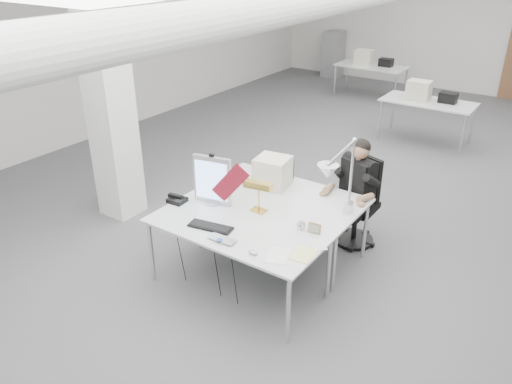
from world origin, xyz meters
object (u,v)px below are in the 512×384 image
desk_main (237,228)px  desk_phone (177,200)px  architect_lamp (340,182)px  bankers_lamp (259,198)px  monitor (213,180)px  laptop (220,242)px  seated_person (358,176)px  office_chair (357,203)px  beige_monitor (273,172)px

desk_main → desk_phone: bearing=175.9°
architect_lamp → bankers_lamp: bearing=-151.5°
monitor → laptop: size_ratio=1.89×
desk_main → desk_phone: (-0.85, 0.06, 0.04)m
desk_main → seated_person: size_ratio=1.93×
monitor → laptop: bearing=-58.5°
office_chair → desk_phone: 2.10m
desk_main → architect_lamp: size_ratio=2.01×
desk_main → bankers_lamp: 0.43m
desk_main → monitor: (-0.52, 0.27, 0.28)m
desk_phone → architect_lamp: bearing=15.3°
seated_person → bankers_lamp: (-0.61, -1.11, 0.01)m
beige_monitor → office_chair: bearing=26.0°
monitor → laptop: 0.86m
architect_lamp → desk_phone: bearing=-149.5°
seated_person → monitor: seated_person is taller
desk_phone → architect_lamp: size_ratio=0.20×
monitor → desk_phone: bearing=-158.4°
seated_person → monitor: size_ratio=1.74×
office_chair → desk_phone: office_chair is taller
desk_main → laptop: (0.04, -0.33, 0.02)m
monitor → architect_lamp: architect_lamp is taller
desk_main → office_chair: office_chair is taller
desk_main → laptop: laptop is taller
bankers_lamp → beige_monitor: beige_monitor is taller
office_chair → bankers_lamp: office_chair is taller
monitor → beige_monitor: 0.78m
desk_main → monitor: monitor is taller
monitor → desk_phone: (-0.33, -0.21, -0.24)m
seated_person → monitor: (-1.13, -1.22, 0.12)m
desk_main → seated_person: seated_person is taller
beige_monitor → desk_phone: bearing=-132.7°
office_chair → seated_person: size_ratio=1.15×
seated_person → beige_monitor: size_ratio=2.53×
bankers_lamp → desk_phone: 0.92m
laptop → beige_monitor: (-0.26, 1.32, 0.16)m
laptop → desk_phone: desk_phone is taller
desk_phone → monitor: bearing=28.6°
seated_person → desk_phone: bearing=-115.7°
desk_phone → beige_monitor: bearing=51.3°
office_chair → monitor: bearing=-111.8°
laptop → bankers_lamp: (-0.04, 0.72, 0.14)m
office_chair → laptop: size_ratio=3.78×
architect_lamp → desk_main: bearing=-129.7°
desk_main → laptop: size_ratio=6.37×
office_chair → bankers_lamp: bearing=-98.2°
desk_main → bankers_lamp: (-0.00, 0.39, 0.16)m
office_chair → seated_person: seated_person is taller
laptop → architect_lamp: bearing=51.2°
desk_main → office_chair: 1.68m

